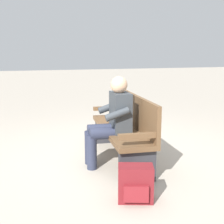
# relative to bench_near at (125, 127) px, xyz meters

# --- Properties ---
(ground_plane) EXTENTS (40.00, 40.00, 0.00)m
(ground_plane) POSITION_rel_bench_near_xyz_m (0.01, 0.07, -0.46)
(ground_plane) COLOR #A89E8E
(bench_near) EXTENTS (1.83, 0.61, 0.90)m
(bench_near) POSITION_rel_bench_near_xyz_m (0.00, 0.00, 0.00)
(bench_near) COLOR brown
(bench_near) RESTS_ON ground
(person_seated) EXTENTS (0.59, 0.59, 1.18)m
(person_seated) POSITION_rel_bench_near_xyz_m (-0.17, 0.25, 0.17)
(person_seated) COLOR #33383D
(person_seated) RESTS_ON ground
(backpack) EXTENTS (0.33, 0.40, 0.37)m
(backpack) POSITION_rel_bench_near_xyz_m (-1.21, 0.31, -0.28)
(backpack) COLOR maroon
(backpack) RESTS_ON ground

